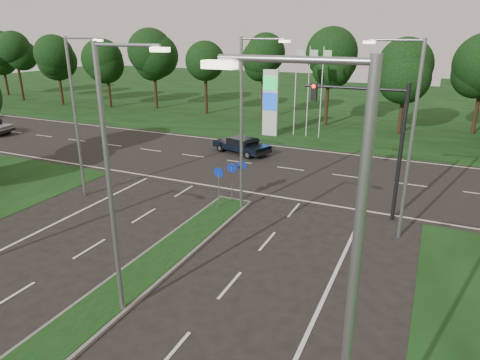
% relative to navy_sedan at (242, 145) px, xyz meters
% --- Properties ---
extents(verge_far, '(160.00, 50.00, 0.02)m').
position_rel_navy_sedan_xyz_m(verge_far, '(3.83, 28.71, -0.69)').
color(verge_far, black).
rests_on(verge_far, ground).
extents(cross_road, '(160.00, 12.00, 0.02)m').
position_rel_navy_sedan_xyz_m(cross_road, '(3.83, -2.29, -0.69)').
color(cross_road, black).
rests_on(cross_road, ground).
extents(median_kerb, '(2.00, 26.00, 0.12)m').
position_rel_navy_sedan_xyz_m(median_kerb, '(3.83, -22.29, -0.63)').
color(median_kerb, slate).
rests_on(median_kerb, ground).
extents(streetlight_median_near, '(2.53, 0.22, 9.00)m').
position_rel_navy_sedan_xyz_m(streetlight_median_near, '(4.83, -20.29, 4.39)').
color(streetlight_median_near, gray).
rests_on(streetlight_median_near, ground).
extents(streetlight_median_far, '(2.53, 0.22, 9.00)m').
position_rel_navy_sedan_xyz_m(streetlight_median_far, '(4.83, -10.29, 4.39)').
color(streetlight_median_far, gray).
rests_on(streetlight_median_far, ground).
extents(streetlight_left_far, '(2.53, 0.22, 9.00)m').
position_rel_navy_sedan_xyz_m(streetlight_left_far, '(-4.47, -12.29, 4.39)').
color(streetlight_left_far, gray).
rests_on(streetlight_left_far, ground).
extents(streetlight_right_far, '(2.53, 0.22, 9.00)m').
position_rel_navy_sedan_xyz_m(streetlight_right_far, '(12.63, -10.29, 4.39)').
color(streetlight_right_far, gray).
rests_on(streetlight_right_far, ground).
extents(streetlight_right_near, '(2.53, 0.22, 9.00)m').
position_rel_navy_sedan_xyz_m(streetlight_right_near, '(12.63, -24.29, 4.39)').
color(streetlight_right_near, gray).
rests_on(streetlight_right_near, ground).
extents(traffic_signal, '(5.10, 0.42, 7.00)m').
position_rel_navy_sedan_xyz_m(traffic_signal, '(11.02, -8.29, 3.97)').
color(traffic_signal, black).
rests_on(traffic_signal, ground).
extents(median_signs, '(1.16, 1.76, 2.38)m').
position_rel_navy_sedan_xyz_m(median_signs, '(3.83, -9.89, 1.03)').
color(median_signs, gray).
rests_on(median_signs, ground).
extents(gas_pylon, '(5.80, 1.26, 8.00)m').
position_rel_navy_sedan_xyz_m(gas_pylon, '(0.04, 6.76, 2.51)').
color(gas_pylon, silver).
rests_on(gas_pylon, ground).
extents(treeline_far, '(6.00, 6.00, 9.90)m').
position_rel_navy_sedan_xyz_m(treeline_far, '(3.93, 13.64, 6.14)').
color(treeline_far, black).
rests_on(treeline_far, ground).
extents(navy_sedan, '(5.01, 3.30, 1.28)m').
position_rel_navy_sedan_xyz_m(navy_sedan, '(0.00, 0.00, 0.00)').
color(navy_sedan, black).
rests_on(navy_sedan, ground).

